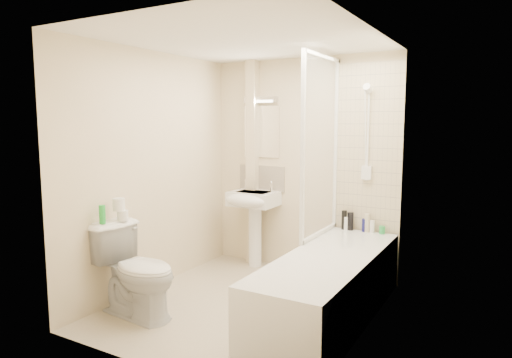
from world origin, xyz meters
The scene contains 26 objects.
floor centered at (0.00, 0.00, 0.00)m, with size 2.50×2.50×0.00m, color beige.
wall_back centered at (0.00, 1.25, 1.20)m, with size 2.20×0.02×2.40m, color beige.
wall_left centered at (-1.10, 0.00, 1.20)m, with size 0.02×2.50×2.40m, color beige.
wall_right centered at (1.10, 0.00, 1.20)m, with size 0.02×2.50×2.40m, color beige.
ceiling centered at (0.00, 0.00, 2.40)m, with size 2.20×2.50×0.02m, color white.
tile_back centered at (0.75, 1.24, 1.42)m, with size 0.70×0.01×1.75m, color beige.
tile_right centered at (1.09, 0.15, 1.42)m, with size 0.01×2.10×1.75m, color beige.
pipe_boxing centered at (-0.62, 1.19, 1.20)m, with size 0.12×0.12×2.40m, color beige.
splashback centered at (-0.52, 1.24, 1.03)m, with size 0.60×0.01×0.30m, color beige.
mirror centered at (-0.52, 1.24, 1.58)m, with size 0.46×0.01×0.60m, color white.
strip_light centered at (-0.52, 1.22, 1.95)m, with size 0.42×0.07×0.07m, color silver.
bathtub centered at (0.75, 0.15, 0.29)m, with size 0.70×2.10×0.55m.
shower_screen centered at (0.40, 0.80, 1.45)m, with size 0.04×0.92×1.80m.
shower_fixture centered at (0.75, 1.19, 1.55)m, with size 0.10×0.16×0.99m.
pedestal_sink centered at (-0.52, 1.01, 0.71)m, with size 0.53×0.48×1.02m.
bottle_black_a centered at (0.54, 1.16, 0.65)m, with size 0.05×0.05×0.20m, color black.
bottle_white_a centered at (0.56, 1.16, 0.62)m, with size 0.06×0.06×0.14m, color white.
bottle_black_b centered at (0.60, 1.16, 0.64)m, with size 0.06×0.06×0.19m, color black.
bottle_blue centered at (0.76, 1.16, 0.62)m, with size 0.05×0.05×0.14m, color navy.
bottle_cream centered at (0.78, 1.16, 0.65)m, with size 0.06×0.06×0.19m, color beige.
bottle_white_b centered at (0.84, 1.16, 0.62)m, with size 0.05×0.05×0.13m, color white.
bottle_green centered at (0.94, 1.16, 0.59)m, with size 0.06×0.06×0.08m, color green.
toilet centered at (-0.72, -0.65, 0.41)m, with size 0.84×0.53×0.81m, color white.
toilet_roll_lower centered at (-0.95, -0.57, 0.86)m, with size 0.10×0.10×0.09m, color white.
toilet_roll_upper centered at (-0.97, -0.59, 0.96)m, with size 0.11×0.11×0.11m, color white.
green_bottle centered at (-1.00, -0.75, 0.90)m, with size 0.05×0.05×0.16m, color green.
Camera 1 is at (2.09, -3.47, 1.70)m, focal length 32.00 mm.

